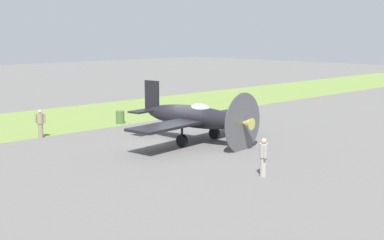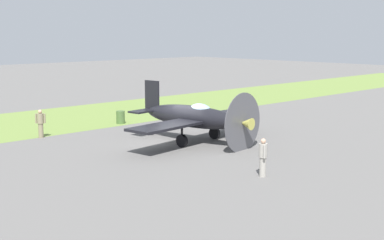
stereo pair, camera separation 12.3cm
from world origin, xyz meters
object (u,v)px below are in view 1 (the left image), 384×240
Objects in this scene: ground_crew_mechanic at (40,123)px; fuel_drum at (120,117)px; airplane_lead at (194,117)px; ground_crew_chief at (264,156)px.

fuel_drum is at bearing -131.36° from ground_crew_mechanic.
ground_crew_mechanic reaches higher than fuel_drum.
airplane_lead is 5.83× the size of ground_crew_mechanic.
ground_crew_mechanic is at bearing -58.30° from airplane_lead.
ground_crew_mechanic is 1.92× the size of fuel_drum.
airplane_lead is 8.33m from fuel_drum.
ground_crew_chief is at bearing 142.08° from ground_crew_mechanic.
ground_crew_chief is 16.25m from fuel_drum.
airplane_lead is 9.46m from ground_crew_mechanic.
ground_crew_mechanic is (5.84, -7.41, -0.59)m from airplane_lead.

